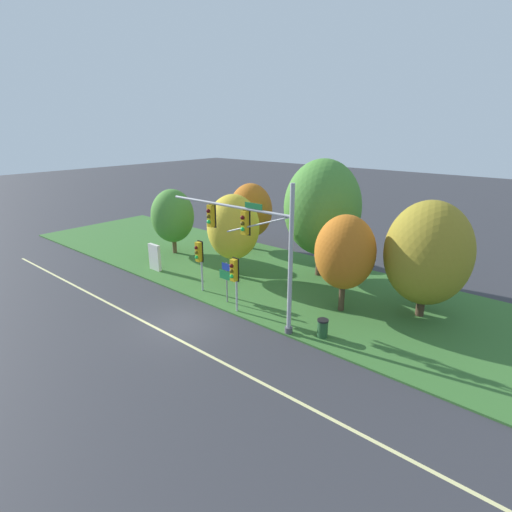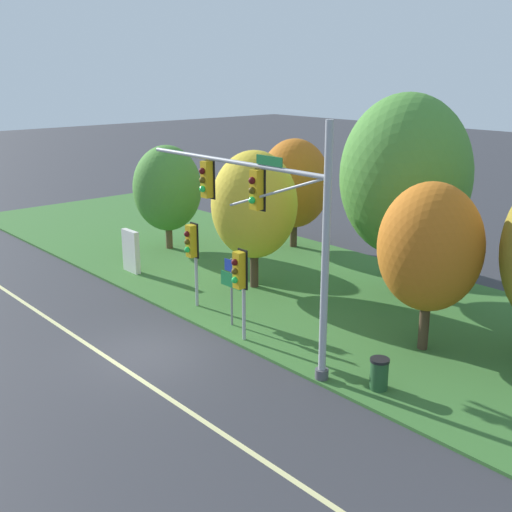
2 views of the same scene
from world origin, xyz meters
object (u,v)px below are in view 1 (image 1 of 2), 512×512
pedestrian_signal_further_along (199,255)px  route_sign_post (226,276)px  info_kiosk (155,257)px  tree_tall_centre (345,252)px  pedestrian_signal_near_kerb (234,273)px  tree_behind_signpost (233,227)px  tree_nearest_road (173,216)px  trash_bin (323,328)px  tree_mid_verge (322,208)px  tree_right_far (428,253)px  tree_left_of_mast (251,211)px  traffic_signal_mast (254,238)px

pedestrian_signal_further_along → route_sign_post: 2.50m
pedestrian_signal_further_along → info_kiosk: bearing=174.5°
tree_tall_centre → pedestrian_signal_further_along: bearing=-157.4°
pedestrian_signal_near_kerb → route_sign_post: size_ratio=1.28×
tree_behind_signpost → info_kiosk: bearing=-151.7°
tree_nearest_road → trash_bin: tree_nearest_road is taller
tree_mid_verge → trash_bin: tree_mid_verge is taller
tree_tall_centre → tree_right_far: size_ratio=0.86×
route_sign_post → pedestrian_signal_near_kerb: bearing=-27.5°
pedestrian_signal_further_along → info_kiosk: size_ratio=1.72×
tree_behind_signpost → tree_tall_centre: tree_behind_signpost is taller
pedestrian_signal_further_along → tree_behind_signpost: bearing=94.2°
tree_left_of_mast → trash_bin: tree_left_of_mast is taller
tree_nearest_road → tree_behind_signpost: 7.39m
traffic_signal_mast → pedestrian_signal_further_along: bearing=172.3°
tree_right_far → tree_behind_signpost: bearing=-169.2°
route_sign_post → tree_tall_centre: (5.65, 3.41, 1.81)m
pedestrian_signal_further_along → route_sign_post: size_ratio=1.33×
route_sign_post → tree_behind_signpost: tree_behind_signpost is taller
info_kiosk → trash_bin: 14.22m
info_kiosk → trash_bin: (14.21, -0.45, -0.47)m
pedestrian_signal_near_kerb → tree_right_far: bearing=38.3°
tree_left_of_mast → tree_behind_signpost: (3.41, -5.65, 0.23)m
traffic_signal_mast → tree_left_of_mast: traffic_signal_mast is taller
pedestrian_signal_further_along → tree_nearest_road: size_ratio=0.63×
tree_nearest_road → trash_bin: bearing=-13.5°
tree_nearest_road → tree_behind_signpost: tree_behind_signpost is taller
pedestrian_signal_near_kerb → tree_left_of_mast: (-7.29, 9.67, 0.95)m
tree_mid_verge → pedestrian_signal_near_kerb: bearing=-93.1°
pedestrian_signal_near_kerb → tree_mid_verge: size_ratio=0.40×
pedestrian_signal_further_along → tree_tall_centre: 8.75m
pedestrian_signal_near_kerb → tree_tall_centre: size_ratio=0.58×
info_kiosk → tree_right_far: bearing=16.5°
pedestrian_signal_near_kerb → info_kiosk: bearing=172.2°
route_sign_post → info_kiosk: route_sign_post is taller
tree_nearest_road → tree_mid_verge: tree_mid_verge is taller
traffic_signal_mast → tree_tall_centre: bearing=53.2°
tree_behind_signpost → trash_bin: size_ratio=6.10×
tree_right_far → route_sign_post: bearing=-148.6°
route_sign_post → tree_left_of_mast: (-6.03, 9.02, 1.64)m
tree_tall_centre → trash_bin: size_ratio=5.89×
pedestrian_signal_further_along → trash_bin: pedestrian_signal_further_along is taller
route_sign_post → info_kiosk: size_ratio=1.29×
tree_right_far → pedestrian_signal_further_along: bearing=-154.4°
tree_nearest_road → traffic_signal_mast: bearing=-20.4°
route_sign_post → tree_right_far: size_ratio=0.39×
traffic_signal_mast → pedestrian_signal_near_kerb: traffic_signal_mast is taller
pedestrian_signal_near_kerb → tree_nearest_road: size_ratio=0.61×
tree_behind_signpost → info_kiosk: (-5.16, -2.78, -2.53)m
pedestrian_signal_near_kerb → route_sign_post: (-1.26, 0.66, -0.69)m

